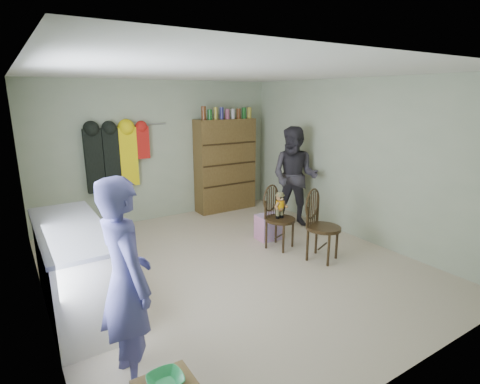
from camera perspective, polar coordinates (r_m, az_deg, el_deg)
ground_plane at (r=5.18m, az=-1.15°, el=-11.09°), size 5.00×5.00×0.00m
room_walls at (r=5.17m, az=-4.35°, el=7.16°), size 5.00×5.00×5.00m
counter at (r=4.38m, az=-23.87°, el=-10.56°), size 0.64×1.86×0.94m
bowl at (r=2.60m, az=-11.30°, el=-26.40°), size 0.22×0.22×0.05m
chair_front at (r=5.60m, az=5.75°, el=-3.05°), size 0.55×0.55×0.96m
chair_far at (r=5.29m, az=12.04°, el=-4.53°), size 0.58×0.58×1.01m
striped_bag at (r=6.02m, az=4.40°, el=-5.32°), size 0.38×0.30×0.40m
person_left at (r=3.09m, az=-16.99°, el=-13.01°), size 0.47×0.65×1.68m
person_right at (r=6.58m, az=8.31°, el=2.32°), size 1.01×1.06×1.73m
dresser at (r=7.40m, az=-2.27°, el=4.21°), size 1.20×0.39×2.05m
coat_rack at (r=6.64m, az=-18.39°, el=5.23°), size 1.42×0.12×1.09m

